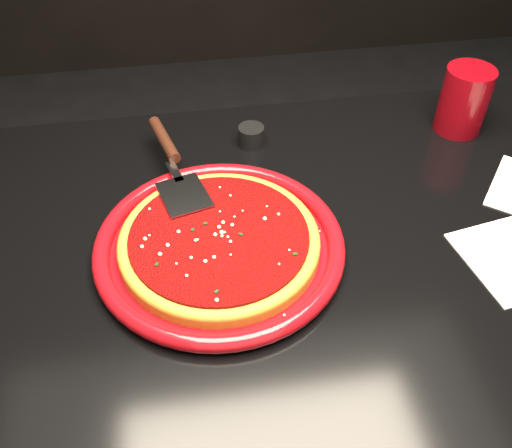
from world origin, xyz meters
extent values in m
cube|color=black|center=(0.00, 0.00, 0.38)|extent=(1.20, 0.80, 0.75)
cylinder|color=maroon|center=(-0.13, 0.01, 0.76)|extent=(0.44, 0.44, 0.03)
cylinder|color=#93631E|center=(-0.13, 0.01, 0.77)|extent=(0.35, 0.35, 0.01)
torus|color=#93631E|center=(-0.13, 0.01, 0.78)|extent=(0.35, 0.35, 0.02)
cylinder|color=#700909|center=(-0.13, 0.01, 0.78)|extent=(0.31, 0.31, 0.01)
cylinder|color=maroon|center=(0.35, 0.26, 0.81)|extent=(0.11, 0.11, 0.12)
cylinder|color=black|center=(-0.04, 0.27, 0.77)|extent=(0.06, 0.06, 0.04)
camera|label=1|loc=(-0.17, -0.58, 1.38)|focal=40.00mm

